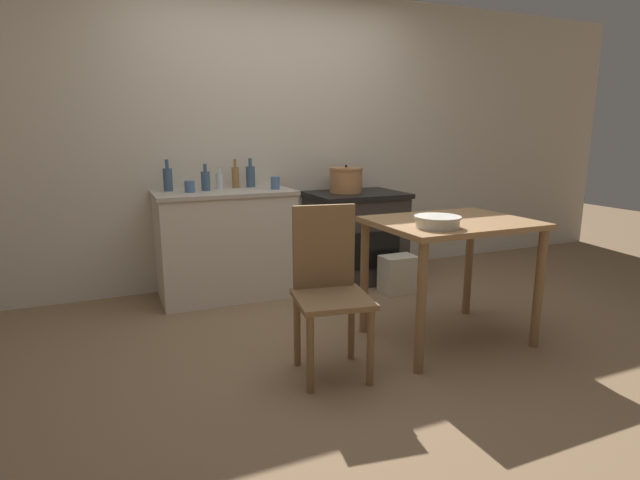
{
  "coord_description": "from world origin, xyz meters",
  "views": [
    {
      "loc": [
        -1.42,
        -2.73,
        1.34
      ],
      "look_at": [
        0.0,
        0.51,
        0.57
      ],
      "focal_mm": 28.0,
      "sensor_mm": 36.0,
      "label": 1
    }
  ],
  "objects_px": {
    "chair": "(329,286)",
    "mixing_bowl_large": "(437,221)",
    "bottle_center": "(168,179)",
    "cup_center_right": "(190,187)",
    "stock_pot": "(346,180)",
    "bottle_far_left": "(235,177)",
    "bottle_left": "(219,181)",
    "stove": "(355,236)",
    "work_table": "(451,240)",
    "flour_sack": "(398,274)",
    "bottle_center_left": "(251,176)",
    "bottle_mid_left": "(206,180)",
    "cup_mid_right": "(275,183)"
  },
  "relations": [
    {
      "from": "chair",
      "to": "mixing_bowl_large",
      "type": "xyz_separation_m",
      "value": [
        0.65,
        -0.09,
        0.34
      ]
    },
    {
      "from": "cup_center_right",
      "to": "work_table",
      "type": "bearing_deg",
      "value": -46.62
    },
    {
      "from": "bottle_far_left",
      "to": "cup_center_right",
      "type": "bearing_deg",
      "value": -158.23
    },
    {
      "from": "stove",
      "to": "bottle_left",
      "type": "bearing_deg",
      "value": 173.17
    },
    {
      "from": "bottle_left",
      "to": "bottle_center",
      "type": "bearing_deg",
      "value": 179.27
    },
    {
      "from": "chair",
      "to": "bottle_center_left",
      "type": "height_order",
      "value": "bottle_center_left"
    },
    {
      "from": "stock_pot",
      "to": "cup_center_right",
      "type": "height_order",
      "value": "stock_pot"
    },
    {
      "from": "stock_pot",
      "to": "bottle_center",
      "type": "relative_size",
      "value": 1.22
    },
    {
      "from": "mixing_bowl_large",
      "to": "bottle_left",
      "type": "height_order",
      "value": "bottle_left"
    },
    {
      "from": "bottle_mid_left",
      "to": "cup_center_right",
      "type": "height_order",
      "value": "bottle_mid_left"
    },
    {
      "from": "work_table",
      "to": "mixing_bowl_large",
      "type": "xyz_separation_m",
      "value": [
        -0.24,
        -0.17,
        0.16
      ]
    },
    {
      "from": "stock_pot",
      "to": "bottle_left",
      "type": "distance_m",
      "value": 1.12
    },
    {
      "from": "bottle_left",
      "to": "chair",
      "type": "bearing_deg",
      "value": -82.44
    },
    {
      "from": "mixing_bowl_large",
      "to": "cup_mid_right",
      "type": "bearing_deg",
      "value": 106.29
    },
    {
      "from": "bottle_mid_left",
      "to": "stove",
      "type": "bearing_deg",
      "value": -2.47
    },
    {
      "from": "stock_pot",
      "to": "mixing_bowl_large",
      "type": "height_order",
      "value": "stock_pot"
    },
    {
      "from": "stove",
      "to": "bottle_mid_left",
      "type": "xyz_separation_m",
      "value": [
        -1.32,
        0.06,
        0.56
      ]
    },
    {
      "from": "work_table",
      "to": "cup_center_right",
      "type": "relative_size",
      "value": 10.85
    },
    {
      "from": "cup_center_right",
      "to": "cup_mid_right",
      "type": "bearing_deg",
      "value": -5.31
    },
    {
      "from": "bottle_center_left",
      "to": "stove",
      "type": "bearing_deg",
      "value": -10.11
    },
    {
      "from": "bottle_far_left",
      "to": "cup_mid_right",
      "type": "bearing_deg",
      "value": -39.39
    },
    {
      "from": "bottle_mid_left",
      "to": "bottle_center",
      "type": "height_order",
      "value": "bottle_center"
    },
    {
      "from": "bottle_center",
      "to": "flour_sack",
      "type": "bearing_deg",
      "value": -20.23
    },
    {
      "from": "bottle_center",
      "to": "cup_center_right",
      "type": "height_order",
      "value": "bottle_center"
    },
    {
      "from": "mixing_bowl_large",
      "to": "work_table",
      "type": "bearing_deg",
      "value": 35.68
    },
    {
      "from": "stove",
      "to": "stock_pot",
      "type": "height_order",
      "value": "stock_pot"
    },
    {
      "from": "bottle_center",
      "to": "bottle_center_left",
      "type": "bearing_deg",
      "value": 1.37
    },
    {
      "from": "bottle_mid_left",
      "to": "cup_mid_right",
      "type": "height_order",
      "value": "bottle_mid_left"
    },
    {
      "from": "chair",
      "to": "stock_pot",
      "type": "height_order",
      "value": "stock_pot"
    },
    {
      "from": "mixing_bowl_large",
      "to": "chair",
      "type": "bearing_deg",
      "value": 171.75
    },
    {
      "from": "stove",
      "to": "bottle_mid_left",
      "type": "relative_size",
      "value": 3.93
    },
    {
      "from": "chair",
      "to": "flour_sack",
      "type": "bearing_deg",
      "value": 52.04
    },
    {
      "from": "cup_center_right",
      "to": "stock_pot",
      "type": "bearing_deg",
      "value": 1.61
    },
    {
      "from": "flour_sack",
      "to": "bottle_center",
      "type": "height_order",
      "value": "bottle_center"
    },
    {
      "from": "bottle_mid_left",
      "to": "bottle_center_left",
      "type": "xyz_separation_m",
      "value": [
        0.4,
        0.11,
        0.01
      ]
    },
    {
      "from": "flour_sack",
      "to": "bottle_center_left",
      "type": "bearing_deg",
      "value": 148.37
    },
    {
      "from": "stock_pot",
      "to": "bottle_far_left",
      "type": "height_order",
      "value": "bottle_far_left"
    },
    {
      "from": "bottle_mid_left",
      "to": "bottle_center",
      "type": "relative_size",
      "value": 0.85
    },
    {
      "from": "flour_sack",
      "to": "bottle_center_left",
      "type": "height_order",
      "value": "bottle_center_left"
    },
    {
      "from": "bottle_mid_left",
      "to": "bottle_center_left",
      "type": "relative_size",
      "value": 0.87
    },
    {
      "from": "stove",
      "to": "cup_center_right",
      "type": "xyz_separation_m",
      "value": [
        -1.46,
        -0.01,
        0.52
      ]
    },
    {
      "from": "stove",
      "to": "cup_mid_right",
      "type": "xyz_separation_m",
      "value": [
        -0.78,
        -0.07,
        0.52
      ]
    },
    {
      "from": "bottle_far_left",
      "to": "bottle_left",
      "type": "height_order",
      "value": "bottle_far_left"
    },
    {
      "from": "mixing_bowl_large",
      "to": "bottle_left",
      "type": "xyz_separation_m",
      "value": [
        -0.87,
        1.78,
        0.11
      ]
    },
    {
      "from": "stock_pot",
      "to": "bottle_left",
      "type": "bearing_deg",
      "value": 174.28
    },
    {
      "from": "work_table",
      "to": "chair",
      "type": "height_order",
      "value": "chair"
    },
    {
      "from": "bottle_left",
      "to": "bottle_center",
      "type": "relative_size",
      "value": 0.7
    },
    {
      "from": "cup_mid_right",
      "to": "bottle_left",
      "type": "bearing_deg",
      "value": 152.67
    },
    {
      "from": "flour_sack",
      "to": "bottle_center_left",
      "type": "relative_size",
      "value": 1.3
    },
    {
      "from": "mixing_bowl_large",
      "to": "cup_center_right",
      "type": "distance_m",
      "value": 1.99
    }
  ]
}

